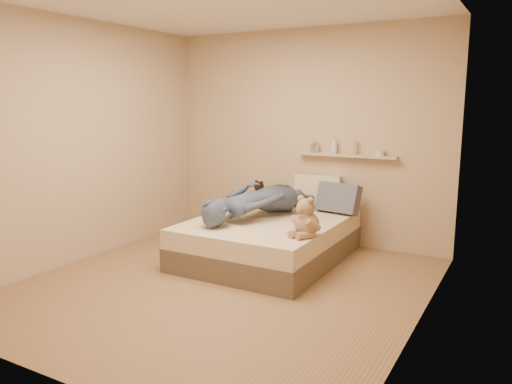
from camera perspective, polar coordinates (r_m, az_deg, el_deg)
The scene contains 10 objects.
room at distance 4.56m, azimuth -4.03°, elevation 4.92°, with size 3.80×3.80×3.80m.
bed at distance 5.54m, azimuth 1.43°, elevation -5.42°, with size 1.50×1.90×0.45m.
game_console at distance 5.10m, azimuth -4.08°, elevation -2.47°, with size 0.18×0.10×0.06m.
teddy_bear at distance 4.79m, azimuth 5.71°, elevation -3.17°, with size 0.31×0.33×0.40m.
dark_plush at distance 6.34m, azimuth 0.38°, elevation -0.15°, with size 0.19×0.19×0.29m.
pillow_cream at distance 6.09m, azimuth 7.03°, elevation 0.05°, with size 0.55×0.16×0.40m, color beige.
pillow_grey at distance 5.85m, azimuth 9.38°, elevation -0.73°, with size 0.50×0.14×0.34m, color #575B69.
person at distance 5.58m, azimuth 0.57°, elevation -0.81°, with size 0.61×1.67×0.40m, color #404B65.
wall_shelf at distance 5.99m, azimuth 10.25°, elevation 4.14°, with size 1.20×0.12×0.03m, color tan.
shelf_bottles at distance 6.01m, azimuth 9.49°, elevation 5.07°, with size 0.90×0.10×0.20m.
Camera 1 is at (2.50, -3.79, 1.72)m, focal length 35.00 mm.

